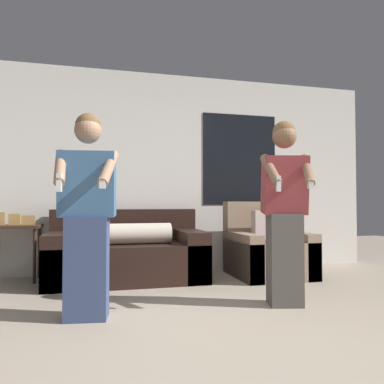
% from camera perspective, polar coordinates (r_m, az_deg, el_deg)
% --- Properties ---
extents(ground_plane, '(14.00, 14.00, 0.00)m').
position_cam_1_polar(ground_plane, '(2.46, 6.34, -23.50)').
color(ground_plane, tan).
extents(wall_back, '(6.26, 0.07, 2.70)m').
position_cam_1_polar(wall_back, '(5.15, -4.98, 3.11)').
color(wall_back, silver).
rests_on(wall_back, ground_plane).
extents(couch, '(1.82, 0.96, 0.84)m').
position_cam_1_polar(couch, '(4.60, -9.92, -9.36)').
color(couch, black).
rests_on(couch, ground_plane).
extents(armchair, '(0.91, 0.93, 0.94)m').
position_cam_1_polar(armchair, '(4.91, 11.39, -8.75)').
color(armchair, '#937A60').
rests_on(armchair, ground_plane).
extents(side_table, '(0.59, 0.44, 0.81)m').
position_cam_1_polar(side_table, '(4.90, -25.47, -5.65)').
color(side_table, '#332319').
rests_on(side_table, ground_plane).
extents(person_left, '(0.50, 0.51, 1.64)m').
position_cam_1_polar(person_left, '(3.10, -15.67, -3.33)').
color(person_left, '#384770').
rests_on(person_left, ground_plane).
extents(person_right, '(0.46, 0.54, 1.66)m').
position_cam_1_polar(person_right, '(3.48, 13.93, -2.70)').
color(person_right, '#56514C').
rests_on(person_right, ground_plane).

